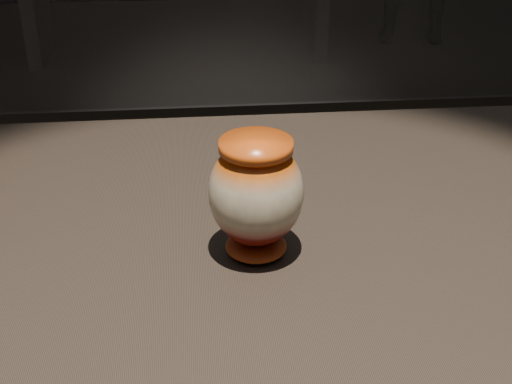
% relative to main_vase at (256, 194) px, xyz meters
% --- Properties ---
extents(main_vase, '(0.12, 0.12, 0.15)m').
position_rel_main_vase_xyz_m(main_vase, '(0.00, 0.00, 0.00)').
color(main_vase, '#660F09').
rests_on(main_vase, display_plinth).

